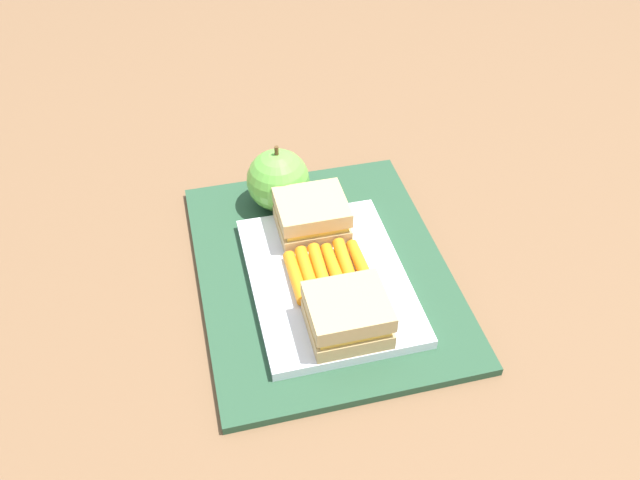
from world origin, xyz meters
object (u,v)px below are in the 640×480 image
at_px(sandwich_half_right, 312,216).
at_px(apple, 278,180).
at_px(food_tray, 328,279).
at_px(carrot_sticks_bundle, 328,271).
at_px(sandwich_half_left, 348,315).

xyz_separation_m(sandwich_half_right, apple, (0.07, 0.03, 0.00)).
height_order(food_tray, carrot_sticks_bundle, carrot_sticks_bundle).
height_order(food_tray, sandwich_half_left, sandwich_half_left).
distance_m(sandwich_half_right, apple, 0.07).
xyz_separation_m(food_tray, sandwich_half_left, (-0.08, 0.00, 0.03)).
bearing_deg(food_tray, apple, 10.03).
relative_size(food_tray, apple, 2.59).
height_order(food_tray, sandwich_half_right, sandwich_half_right).
bearing_deg(food_tray, sandwich_half_left, 180.00).
relative_size(food_tray, sandwich_half_right, 2.88).
distance_m(sandwich_half_left, sandwich_half_right, 0.16).
bearing_deg(apple, sandwich_half_right, -159.40).
xyz_separation_m(sandwich_half_left, sandwich_half_right, (0.16, 0.00, 0.00)).
height_order(carrot_sticks_bundle, apple, apple).
relative_size(food_tray, sandwich_half_left, 2.88).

